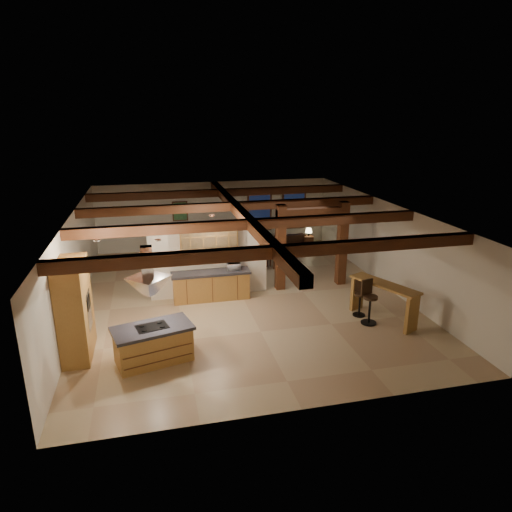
{
  "coord_description": "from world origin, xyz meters",
  "views": [
    {
      "loc": [
        -2.71,
        -13.45,
        5.78
      ],
      "look_at": [
        0.56,
        0.5,
        1.22
      ],
      "focal_mm": 32.0,
      "sensor_mm": 36.0,
      "label": 1
    }
  ],
  "objects_px": {
    "kitchen_island": "(153,344)",
    "dining_table": "(244,257)",
    "sofa": "(285,240)",
    "bar_counter": "(384,296)"
  },
  "relations": [
    {
      "from": "kitchen_island",
      "to": "dining_table",
      "type": "xyz_separation_m",
      "value": [
        3.61,
        6.61,
        -0.14
      ]
    },
    {
      "from": "kitchen_island",
      "to": "sofa",
      "type": "height_order",
      "value": "kitchen_island"
    },
    {
      "from": "sofa",
      "to": "dining_table",
      "type": "bearing_deg",
      "value": 34.22
    },
    {
      "from": "dining_table",
      "to": "sofa",
      "type": "bearing_deg",
      "value": 48.1
    },
    {
      "from": "kitchen_island",
      "to": "bar_counter",
      "type": "distance_m",
      "value": 6.53
    },
    {
      "from": "bar_counter",
      "to": "dining_table",
      "type": "bearing_deg",
      "value": 116.31
    },
    {
      "from": "dining_table",
      "to": "bar_counter",
      "type": "bearing_deg",
      "value": -57.49
    },
    {
      "from": "kitchen_island",
      "to": "bar_counter",
      "type": "xyz_separation_m",
      "value": [
        6.47,
        0.83,
        0.3
      ]
    },
    {
      "from": "sofa",
      "to": "kitchen_island",
      "type": "bearing_deg",
      "value": 48.05
    },
    {
      "from": "dining_table",
      "to": "kitchen_island",
      "type": "bearing_deg",
      "value": -112.44
    }
  ]
}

